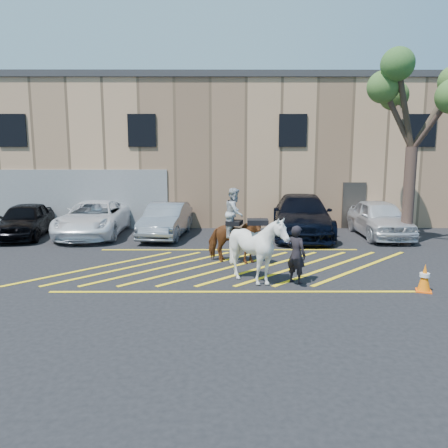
{
  "coord_description": "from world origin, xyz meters",
  "views": [
    {
      "loc": [
        -0.26,
        -13.68,
        3.54
      ],
      "look_at": [
        -0.22,
        0.2,
        1.3
      ],
      "focal_mm": 35.0,
      "sensor_mm": 36.0,
      "label": 1
    }
  ],
  "objects_px": {
    "tree": "(415,95)",
    "saddled_white": "(257,249)",
    "car_white_pickup": "(94,218)",
    "handler": "(296,254)",
    "car_silver_sedan": "(166,220)",
    "traffic_cone": "(425,278)",
    "mounted_bay": "(234,233)",
    "car_white_suv": "(379,218)",
    "car_blue_suv": "(301,215)",
    "car_black_suv": "(25,220)"
  },
  "relations": [
    {
      "from": "car_white_suv",
      "to": "traffic_cone",
      "type": "xyz_separation_m",
      "value": [
        -1.51,
        -7.61,
        -0.43
      ]
    },
    {
      "from": "car_black_suv",
      "to": "mounted_bay",
      "type": "bearing_deg",
      "value": -34.85
    },
    {
      "from": "handler",
      "to": "tree",
      "type": "relative_size",
      "value": 0.22
    },
    {
      "from": "handler",
      "to": "traffic_cone",
      "type": "bearing_deg",
      "value": -148.85
    },
    {
      "from": "handler",
      "to": "car_white_pickup",
      "type": "bearing_deg",
      "value": 1.65
    },
    {
      "from": "car_blue_suv",
      "to": "tree",
      "type": "height_order",
      "value": "tree"
    },
    {
      "from": "car_black_suv",
      "to": "car_white_pickup",
      "type": "height_order",
      "value": "car_white_pickup"
    },
    {
      "from": "car_black_suv",
      "to": "car_white_suv",
      "type": "height_order",
      "value": "car_white_suv"
    },
    {
      "from": "car_white_suv",
      "to": "handler",
      "type": "distance_m",
      "value": 8.31
    },
    {
      "from": "car_white_suv",
      "to": "car_silver_sedan",
      "type": "bearing_deg",
      "value": -178.78
    },
    {
      "from": "car_silver_sedan",
      "to": "saddled_white",
      "type": "distance_m",
      "value": 7.65
    },
    {
      "from": "car_white_pickup",
      "to": "car_blue_suv",
      "type": "bearing_deg",
      "value": -1.0
    },
    {
      "from": "car_silver_sedan",
      "to": "tree",
      "type": "height_order",
      "value": "tree"
    },
    {
      "from": "car_white_pickup",
      "to": "tree",
      "type": "relative_size",
      "value": 0.74
    },
    {
      "from": "car_silver_sedan",
      "to": "handler",
      "type": "height_order",
      "value": "handler"
    },
    {
      "from": "mounted_bay",
      "to": "tree",
      "type": "relative_size",
      "value": 0.34
    },
    {
      "from": "traffic_cone",
      "to": "handler",
      "type": "bearing_deg",
      "value": 166.43
    },
    {
      "from": "mounted_bay",
      "to": "traffic_cone",
      "type": "height_order",
      "value": "mounted_bay"
    },
    {
      "from": "car_black_suv",
      "to": "handler",
      "type": "height_order",
      "value": "handler"
    },
    {
      "from": "mounted_bay",
      "to": "car_blue_suv",
      "type": "bearing_deg",
      "value": 58.14
    },
    {
      "from": "car_white_pickup",
      "to": "saddled_white",
      "type": "distance_m",
      "value": 9.7
    },
    {
      "from": "saddled_white",
      "to": "car_blue_suv",
      "type": "bearing_deg",
      "value": 70.87
    },
    {
      "from": "car_white_pickup",
      "to": "car_white_suv",
      "type": "height_order",
      "value": "car_white_suv"
    },
    {
      "from": "car_black_suv",
      "to": "car_silver_sedan",
      "type": "bearing_deg",
      "value": -6.99
    },
    {
      "from": "car_black_suv",
      "to": "tree",
      "type": "distance_m",
      "value": 16.49
    },
    {
      "from": "handler",
      "to": "tree",
      "type": "bearing_deg",
      "value": -90.47
    },
    {
      "from": "car_black_suv",
      "to": "saddled_white",
      "type": "bearing_deg",
      "value": -43.59
    },
    {
      "from": "car_silver_sedan",
      "to": "handler",
      "type": "bearing_deg",
      "value": -50.92
    },
    {
      "from": "handler",
      "to": "saddled_white",
      "type": "bearing_deg",
      "value": 46.81
    },
    {
      "from": "car_silver_sedan",
      "to": "car_blue_suv",
      "type": "height_order",
      "value": "car_blue_suv"
    },
    {
      "from": "handler",
      "to": "traffic_cone",
      "type": "distance_m",
      "value": 3.33
    },
    {
      "from": "car_silver_sedan",
      "to": "tree",
      "type": "distance_m",
      "value": 10.95
    },
    {
      "from": "handler",
      "to": "tree",
      "type": "height_order",
      "value": "tree"
    },
    {
      "from": "saddled_white",
      "to": "car_silver_sedan",
      "type": "bearing_deg",
      "value": 116.13
    },
    {
      "from": "car_blue_suv",
      "to": "car_white_suv",
      "type": "bearing_deg",
      "value": 0.29
    },
    {
      "from": "handler",
      "to": "mounted_bay",
      "type": "height_order",
      "value": "mounted_bay"
    },
    {
      "from": "car_silver_sedan",
      "to": "car_blue_suv",
      "type": "relative_size",
      "value": 0.73
    },
    {
      "from": "car_silver_sedan",
      "to": "handler",
      "type": "distance_m",
      "value": 8.14
    },
    {
      "from": "mounted_bay",
      "to": "tree",
      "type": "xyz_separation_m",
      "value": [
        6.82,
        2.92,
        4.7
      ]
    },
    {
      "from": "car_silver_sedan",
      "to": "car_white_suv",
      "type": "bearing_deg",
      "value": 6.08
    },
    {
      "from": "car_white_pickup",
      "to": "handler",
      "type": "xyz_separation_m",
      "value": [
        7.62,
        -7.12,
        0.06
      ]
    },
    {
      "from": "traffic_cone",
      "to": "tree",
      "type": "distance_m",
      "value": 8.2
    },
    {
      "from": "tree",
      "to": "saddled_white",
      "type": "bearing_deg",
      "value": -140.33
    },
    {
      "from": "car_white_pickup",
      "to": "traffic_cone",
      "type": "distance_m",
      "value": 13.41
    },
    {
      "from": "car_white_suv",
      "to": "saddled_white",
      "type": "relative_size",
      "value": 2.41
    },
    {
      "from": "mounted_bay",
      "to": "car_silver_sedan",
      "type": "bearing_deg",
      "value": 121.34
    },
    {
      "from": "car_black_suv",
      "to": "car_blue_suv",
      "type": "relative_size",
      "value": 0.72
    },
    {
      "from": "car_white_pickup",
      "to": "handler",
      "type": "bearing_deg",
      "value": -44.36
    },
    {
      "from": "tree",
      "to": "car_white_suv",
      "type": "bearing_deg",
      "value": 105.03
    },
    {
      "from": "car_silver_sedan",
      "to": "tree",
      "type": "relative_size",
      "value": 0.6
    }
  ]
}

